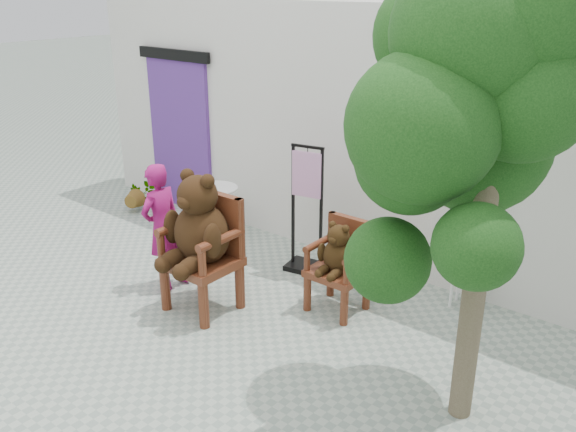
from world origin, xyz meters
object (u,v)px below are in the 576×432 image
object	(u,v)px
cafe_table	(216,207)
display_stand	(307,224)
tree	(469,94)
chair_small	(340,257)
chair_big	(201,233)
person	(164,227)
stool_bucket	(467,251)

from	to	relation	value
cafe_table	display_stand	world-z (taller)	display_stand
display_stand	tree	xyz separation A→B (m)	(2.36, -1.37, 1.94)
display_stand	chair_small	bearing A→B (deg)	-42.93
chair_big	tree	world-z (taller)	tree
cafe_table	display_stand	size ratio (longest dim) A/B	0.47
chair_big	person	world-z (taller)	chair_big
chair_big	cafe_table	xyz separation A→B (m)	(-1.23, 1.40, -0.40)
chair_big	chair_small	world-z (taller)	chair_big
chair_small	cafe_table	size ratio (longest dim) A/B	1.38
cafe_table	display_stand	xyz separation A→B (m)	(1.51, -0.00, 0.14)
person	tree	world-z (taller)	tree
display_stand	cafe_table	bearing A→B (deg)	168.96
chair_big	person	bearing A→B (deg)	171.46
person	display_stand	bearing A→B (deg)	140.21
chair_small	stool_bucket	xyz separation A→B (m)	(0.99, 0.85, 0.06)
person	stool_bucket	xyz separation A→B (m)	(2.79, 1.62, -0.05)
person	cafe_table	world-z (taller)	person
chair_big	tree	bearing A→B (deg)	0.38
chair_big	display_stand	world-z (taller)	display_stand
chair_big	cafe_table	world-z (taller)	chair_big
chair_small	tree	bearing A→B (deg)	-29.28
chair_small	cafe_table	xyz separation A→B (m)	(-2.33, 0.52, -0.14)
chair_small	tree	distance (m)	2.62
cafe_table	display_stand	distance (m)	1.51
chair_big	tree	distance (m)	3.13
person	cafe_table	bearing A→B (deg)	-160.27
stool_bucket	tree	bearing A→B (deg)	-72.13
tree	display_stand	bearing A→B (deg)	149.74
chair_small	display_stand	size ratio (longest dim) A/B	0.64
display_stand	stool_bucket	size ratio (longest dim) A/B	1.04
display_stand	tree	bearing A→B (deg)	-41.15
chair_big	chair_small	bearing A→B (deg)	38.62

